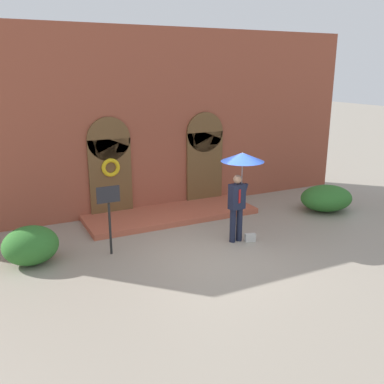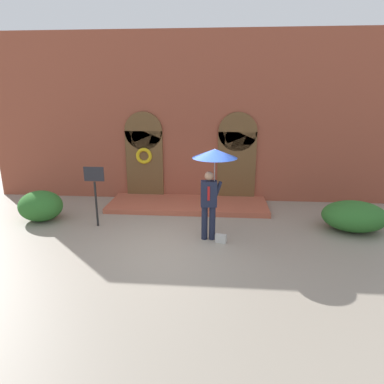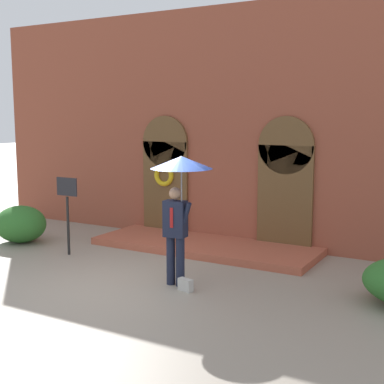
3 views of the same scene
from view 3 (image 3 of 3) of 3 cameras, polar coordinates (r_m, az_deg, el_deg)
name	(u,v)px [view 3 (image 3 of 3)]	position (r m, az deg, el deg)	size (l,w,h in m)	color
ground_plane	(125,286)	(9.90, -7.21, -9.94)	(80.00, 80.00, 0.00)	gray
building_facade	(226,131)	(12.97, 3.69, 6.48)	(14.00, 2.30, 5.60)	brown
person_with_umbrella	(180,181)	(9.43, -1.30, 1.14)	(1.10, 1.10, 2.36)	#191E33
handbag	(185,285)	(9.55, -0.70, -9.88)	(0.28, 0.12, 0.22)	#B7B7B2
sign_post	(67,203)	(12.02, -13.15, -1.13)	(0.56, 0.06, 1.72)	black
shrub_left	(21,224)	(13.63, -17.81, -3.27)	(1.27, 1.15, 0.89)	#2D6B28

